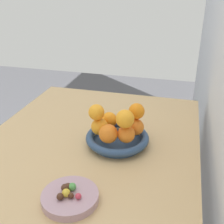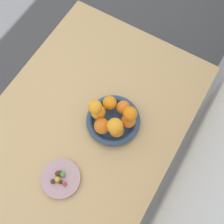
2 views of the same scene
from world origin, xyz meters
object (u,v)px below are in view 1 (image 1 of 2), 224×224
candy_ball_3 (68,187)px  orange_7 (96,112)px  orange_0 (125,121)px  candy_ball_4 (71,196)px  orange_4 (126,134)px  candy_ball_5 (72,187)px  orange_1 (109,120)px  orange_2 (100,127)px  candy_dish (70,197)px  candy_ball_6 (78,196)px  fruit_bowl (117,139)px  orange_3 (108,134)px  orange_8 (125,119)px  dining_table (84,174)px  candy_ball_0 (65,188)px  candy_ball_1 (66,193)px  orange_6 (137,111)px  candy_ball_2 (60,197)px  orange_5 (136,127)px

candy_ball_3 → orange_7: bearing=-179.2°
orange_0 → candy_ball_4: orange_0 is taller
orange_4 → candy_ball_5: orange_4 is taller
orange_1 → orange_2: bearing=-17.6°
candy_dish → candy_ball_6: 0.04m
fruit_bowl → orange_3: 0.08m
candy_ball_3 → orange_8: bearing=157.3°
orange_2 → candy_ball_6: size_ratio=3.62×
dining_table → candy_ball_4: 0.26m
orange_1 → candy_ball_3: (0.33, -0.02, -0.04)m
orange_7 → candy_ball_3: orange_7 is taller
fruit_bowl → candy_ball_6: bearing=-4.7°
fruit_bowl → candy_ball_0: 0.30m
candy_ball_1 → orange_6: bearing=160.5°
orange_7 → orange_8: 0.11m
orange_2 → candy_ball_0: size_ratio=2.83×
candy_ball_0 → candy_ball_1: 0.02m
orange_4 → orange_8: orange_8 is taller
candy_ball_0 → candy_ball_1: (0.02, 0.01, 0.00)m
orange_0 → candy_ball_2: bearing=-12.5°
dining_table → orange_4: (-0.04, 0.14, 0.16)m
orange_4 → orange_0: bearing=-165.6°
orange_0 → orange_6: bearing=55.5°
dining_table → orange_6: size_ratio=20.18×
orange_4 → orange_6: bearing=162.4°
orange_5 → fruit_bowl: bearing=-75.9°
candy_ball_0 → candy_ball_3: 0.01m
candy_ball_0 → candy_ball_3: bearing=133.5°
candy_ball_1 → candy_ball_2: bearing=-35.5°
orange_8 → candy_ball_4: orange_8 is taller
candy_ball_1 → candy_ball_6: size_ratio=1.36×
orange_3 → candy_ball_6: 0.26m
fruit_bowl → orange_5: bearing=104.1°
dining_table → orange_7: (-0.06, 0.03, 0.21)m
fruit_bowl → orange_6: (-0.02, 0.06, 0.10)m
fruit_bowl → orange_0: (-0.05, 0.02, 0.05)m
candy_ball_3 → orange_5: bearing=157.7°
orange_3 → candy_ball_2: bearing=-11.1°
orange_6 → candy_ball_6: orange_6 is taller
orange_1 → candy_ball_0: (0.33, -0.03, -0.04)m
orange_7 → candy_ball_3: size_ratio=2.68×
orange_0 → orange_5: size_ratio=0.98×
orange_3 → candy_ball_4: (0.25, -0.03, -0.04)m
dining_table → fruit_bowl: fruit_bowl is taller
orange_4 → candy_ball_1: (0.27, -0.10, -0.04)m
fruit_bowl → candy_ball_5: 0.29m
orange_3 → candy_ball_6: (0.25, -0.01, -0.04)m
orange_7 → candy_ball_3: (0.26, 0.00, -0.09)m
orange_5 → candy_ball_2: size_ratio=3.11×
dining_table → orange_1: orange_1 is taller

